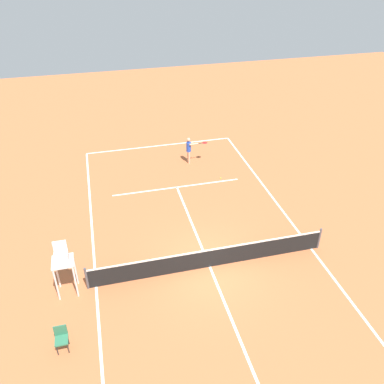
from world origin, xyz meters
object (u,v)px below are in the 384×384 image
Objects in this scene: player_serving at (190,148)px; tennis_ball at (221,178)px; umpire_chair at (62,261)px; courtside_chair_near at (61,337)px.

player_serving is 2.83m from tennis_ball.
player_serving reaches higher than tennis_ball.
umpire_chair reaches higher than player_serving.
tennis_ball is at bearing 27.30° from player_serving.
player_serving is 11.65m from umpire_chair.
courtside_chair_near is (8.64, 9.45, 0.50)m from tennis_ball.
tennis_ball is (-1.28, 2.33, -0.95)m from player_serving.
umpire_chair is 2.54× the size of courtside_chair_near.
tennis_ball is 12.81m from courtside_chair_near.
player_serving is at bearing -121.97° from courtside_chair_near.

